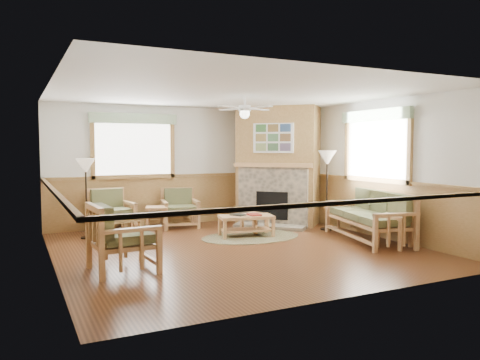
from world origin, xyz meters
name	(u,v)px	position (x,y,z in m)	size (l,w,h in m)	color
floor	(237,249)	(0.00, 0.00, -0.01)	(6.00, 6.00, 0.01)	#512C16
ceiling	(237,93)	(0.00, 0.00, 2.70)	(6.00, 6.00, 0.01)	white
wall_back	(181,166)	(0.00, 3.00, 1.35)	(6.00, 0.02, 2.70)	silver
wall_front	(348,184)	(0.00, -3.00, 1.35)	(6.00, 0.02, 2.70)	silver
wall_left	(51,176)	(-3.00, 0.00, 1.35)	(0.02, 6.00, 2.70)	silver
wall_right	(371,168)	(3.00, 0.00, 1.35)	(0.02, 6.00, 2.70)	silver
wainscot	(237,217)	(0.00, 0.00, 0.55)	(6.00, 6.00, 1.10)	olive
fireplace	(278,166)	(2.05, 2.05, 1.35)	(2.20, 2.20, 2.70)	olive
window_back	(133,113)	(-1.10, 2.96, 2.53)	(1.90, 0.16, 1.50)	white
window_right	(378,109)	(2.96, -0.20, 2.53)	(0.16, 1.90, 1.50)	white
ceiling_fan	(245,98)	(0.30, 0.30, 2.66)	(1.24, 1.24, 0.36)	white
sofa	(368,216)	(2.55, -0.45, 0.48)	(0.85, 2.07, 0.95)	tan
armchair_back_left	(111,211)	(-1.71, 2.43, 0.46)	(0.81, 0.81, 0.91)	tan
armchair_back_right	(180,208)	(-0.18, 2.55, 0.43)	(0.76, 0.76, 0.86)	tan
armchair_left	(123,237)	(-2.11, -0.62, 0.49)	(0.87, 0.87, 0.98)	tan
coffee_table	(246,226)	(0.64, 0.92, 0.21)	(1.06, 0.53, 0.42)	tan
end_table_chairs	(157,218)	(-0.76, 2.39, 0.25)	(0.45, 0.44, 0.51)	tan
end_table_sofa	(394,231)	(2.55, -1.14, 0.29)	(0.52, 0.50, 0.58)	tan
footstool	(255,223)	(1.00, 1.23, 0.20)	(0.46, 0.46, 0.40)	tan
braided_rug	(251,237)	(0.69, 0.81, 0.01)	(2.02, 2.02, 0.01)	brown
floor_lamp_left	(86,198)	(-2.23, 2.12, 0.78)	(0.36, 0.36, 1.57)	black
floor_lamp_right	(327,190)	(2.55, 0.85, 0.86)	(0.39, 0.39, 1.72)	black
book_red	(254,214)	(0.79, 0.87, 0.45)	(0.22, 0.30, 0.03)	maroon
book_dark	(238,214)	(0.49, 0.99, 0.45)	(0.20, 0.27, 0.03)	black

